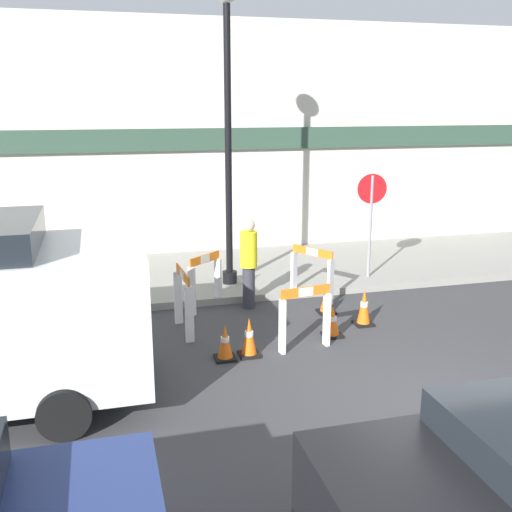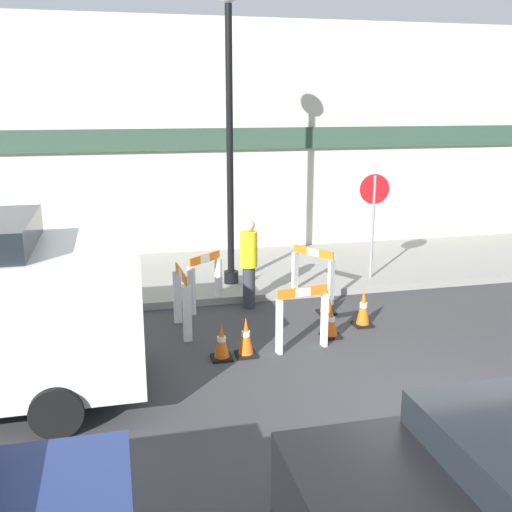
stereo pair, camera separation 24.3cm
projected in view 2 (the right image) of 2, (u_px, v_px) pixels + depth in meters
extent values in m
plane|color=#38383A|center=(425.00, 414.00, 7.21)|extent=(60.00, 60.00, 0.00)
cube|color=gray|center=(282.00, 269.00, 13.15)|extent=(18.00, 3.65, 0.13)
cube|color=beige|center=(261.00, 140.00, 14.27)|extent=(18.00, 0.12, 5.50)
cube|color=#2D4738|center=(262.00, 138.00, 14.16)|extent=(16.20, 0.10, 0.50)
cylinder|color=black|center=(231.00, 277.00, 11.93)|extent=(0.29, 0.29, 0.24)
cylinder|color=black|center=(230.00, 150.00, 11.30)|extent=(0.13, 0.13, 5.24)
cylinder|color=gray|center=(373.00, 228.00, 12.05)|extent=(0.06, 0.06, 2.10)
cylinder|color=red|center=(375.00, 189.00, 11.86)|extent=(0.60, 0.10, 0.60)
cube|color=white|center=(279.00, 327.00, 8.83)|extent=(0.08, 0.14, 0.84)
cube|color=white|center=(324.00, 320.00, 9.11)|extent=(0.08, 0.14, 0.84)
cube|color=orange|center=(303.00, 292.00, 8.85)|extent=(0.81, 0.15, 0.15)
cube|color=white|center=(303.00, 292.00, 8.85)|extent=(0.25, 0.07, 0.14)
cube|color=white|center=(331.00, 283.00, 10.92)|extent=(0.14, 0.12, 0.87)
cube|color=white|center=(295.00, 274.00, 11.49)|extent=(0.14, 0.12, 0.87)
cube|color=orange|center=(313.00, 252.00, 11.08)|extent=(0.52, 0.78, 0.15)
cube|color=white|center=(313.00, 252.00, 11.08)|extent=(0.17, 0.25, 0.14)
cube|color=white|center=(219.00, 281.00, 11.03)|extent=(0.13, 0.14, 0.87)
cube|color=white|center=(192.00, 291.00, 10.47)|extent=(0.13, 0.14, 0.87)
cube|color=orange|center=(205.00, 258.00, 10.62)|extent=(0.62, 0.52, 0.15)
cube|color=white|center=(205.00, 258.00, 10.62)|extent=(0.20, 0.17, 0.14)
cube|color=white|center=(177.00, 297.00, 10.06)|extent=(0.14, 0.07, 0.91)
cube|color=white|center=(187.00, 314.00, 9.28)|extent=(0.14, 0.07, 0.91)
cube|color=orange|center=(181.00, 274.00, 9.54)|extent=(0.09, 0.91, 0.15)
cube|color=white|center=(181.00, 274.00, 9.54)|extent=(0.05, 0.27, 0.14)
cube|color=black|center=(363.00, 324.00, 10.03)|extent=(0.30, 0.30, 0.04)
cone|color=orange|center=(363.00, 307.00, 9.96)|extent=(0.23, 0.22, 0.59)
cylinder|color=white|center=(364.00, 305.00, 9.95)|extent=(0.13, 0.13, 0.08)
cube|color=black|center=(326.00, 312.00, 10.62)|extent=(0.30, 0.30, 0.04)
cone|color=orange|center=(327.00, 298.00, 10.55)|extent=(0.22, 0.22, 0.49)
cylinder|color=white|center=(327.00, 297.00, 10.54)|extent=(0.13, 0.13, 0.07)
cube|color=black|center=(246.00, 354.00, 8.85)|extent=(0.30, 0.30, 0.04)
cone|color=orange|center=(246.00, 335.00, 8.77)|extent=(0.23, 0.22, 0.56)
cylinder|color=white|center=(246.00, 334.00, 8.77)|extent=(0.13, 0.13, 0.08)
cube|color=black|center=(330.00, 336.00, 9.55)|extent=(0.30, 0.30, 0.04)
cone|color=orange|center=(331.00, 321.00, 9.49)|extent=(0.22, 0.22, 0.48)
cylinder|color=white|center=(331.00, 319.00, 9.48)|extent=(0.13, 0.13, 0.07)
cube|color=black|center=(222.00, 358.00, 8.74)|extent=(0.30, 0.30, 0.04)
cone|color=orange|center=(222.00, 340.00, 8.67)|extent=(0.22, 0.22, 0.50)
cylinder|color=white|center=(221.00, 339.00, 8.66)|extent=(0.13, 0.13, 0.07)
cylinder|color=#33333D|center=(249.00, 287.00, 10.84)|extent=(0.25, 0.25, 0.77)
cylinder|color=yellow|center=(249.00, 249.00, 10.67)|extent=(0.35, 0.35, 0.64)
sphere|color=beige|center=(249.00, 225.00, 10.56)|extent=(0.26, 0.26, 0.23)
cylinder|color=black|center=(68.00, 343.00, 8.54)|extent=(0.60, 0.18, 0.60)
cylinder|color=black|center=(56.00, 412.00, 6.65)|extent=(0.60, 0.18, 0.60)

